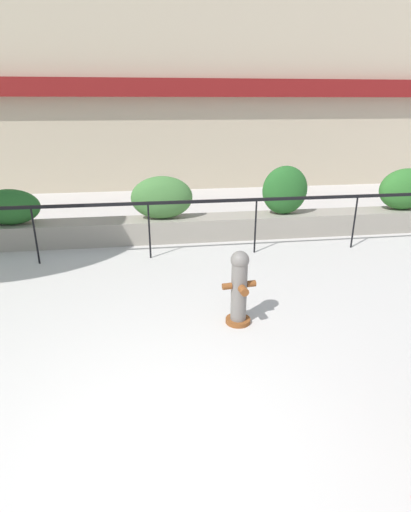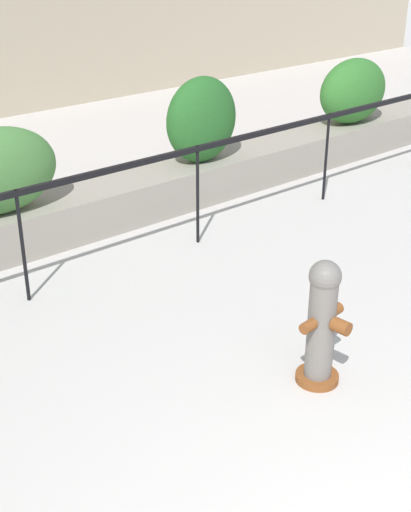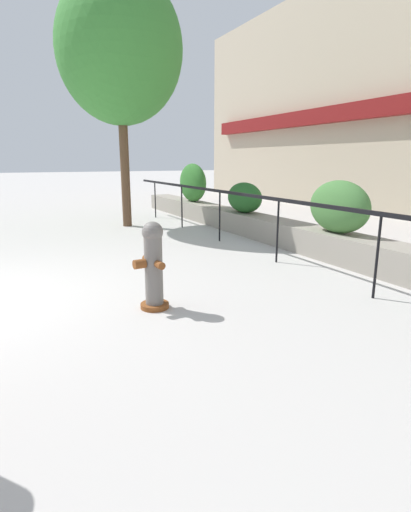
# 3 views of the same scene
# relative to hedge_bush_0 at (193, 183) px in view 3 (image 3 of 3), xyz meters

# --- Properties ---
(planter_wall_low) EXTENTS (18.00, 0.70, 0.50)m
(planter_wall_low) POSITION_rel_hedge_bush_0_xyz_m (5.97, 0.00, -0.84)
(planter_wall_low) COLOR gray
(planter_wall_low) RESTS_ON ground
(fence_railing_segment) EXTENTS (15.00, 0.05, 1.15)m
(fence_railing_segment) POSITION_rel_hedge_bush_0_xyz_m (5.97, -1.10, -0.07)
(fence_railing_segment) COLOR black
(fence_railing_segment) RESTS_ON ground
(hedge_bush_0) EXTENTS (1.56, 0.56, 1.18)m
(hedge_bush_0) POSITION_rel_hedge_bush_0_xyz_m (0.00, 0.00, 0.00)
(hedge_bush_0) COLOR #2D6B28
(hedge_bush_0) RESTS_ON planter_wall_low
(hedge_bush_1) EXTENTS (1.25, 0.63, 0.75)m
(hedge_bush_1) POSITION_rel_hedge_bush_0_xyz_m (3.09, 0.00, -0.22)
(hedge_bush_1) COLOR #235B23
(hedge_bush_1) RESTS_ON planter_wall_low
(hedge_bush_2) EXTENTS (1.35, 0.61, 0.94)m
(hedge_bush_2) POSITION_rel_hedge_bush_0_xyz_m (6.28, 0.00, -0.12)
(hedge_bush_2) COLOR #427538
(hedge_bush_2) RESTS_ON planter_wall_low
(fire_hydrant) EXTENTS (0.48, 0.45, 1.08)m
(fire_hydrant) POSITION_rel_hedge_bush_0_xyz_m (7.16, -3.82, -0.54)
(fire_hydrant) COLOR brown
(fire_hydrant) RESTS_ON ground
(street_tree) EXTENTS (3.50, 3.15, 6.33)m
(street_tree) POSITION_rel_hedge_bush_0_xyz_m (0.79, -2.37, 3.39)
(street_tree) COLOR brown
(street_tree) RESTS_ON ground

